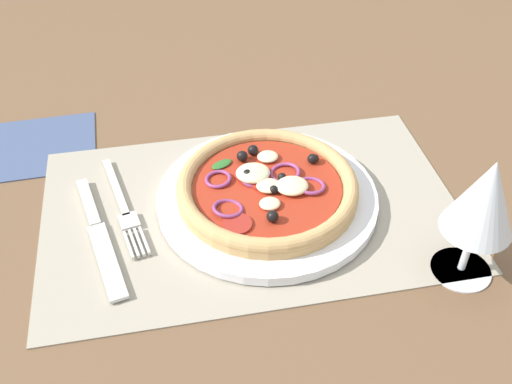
# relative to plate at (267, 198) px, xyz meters

# --- Properties ---
(ground_plane) EXTENTS (1.90, 1.40, 0.02)m
(ground_plane) POSITION_rel_plate_xyz_m (0.02, 0.01, -0.02)
(ground_plane) COLOR brown
(placemat) EXTENTS (0.49, 0.30, 0.00)m
(placemat) POSITION_rel_plate_xyz_m (0.02, 0.01, -0.01)
(placemat) COLOR #A39984
(placemat) RESTS_ON ground_plane
(plate) EXTENTS (0.26, 0.26, 0.01)m
(plate) POSITION_rel_plate_xyz_m (0.00, 0.00, 0.00)
(plate) COLOR white
(plate) RESTS_ON placemat
(pizza) EXTENTS (0.21, 0.21, 0.03)m
(pizza) POSITION_rel_plate_xyz_m (0.00, -0.00, 0.02)
(pizza) COLOR tan
(pizza) RESTS_ON plate
(fork) EXTENTS (0.05, 0.18, 0.00)m
(fork) POSITION_rel_plate_xyz_m (0.17, -0.01, -0.00)
(fork) COLOR silver
(fork) RESTS_ON placemat
(knife) EXTENTS (0.06, 0.20, 0.01)m
(knife) POSITION_rel_plate_xyz_m (0.20, 0.02, -0.00)
(knife) COLOR silver
(knife) RESTS_ON placemat
(wine_glass) EXTENTS (0.07, 0.07, 0.15)m
(wine_glass) POSITION_rel_plate_xyz_m (-0.18, 0.14, 0.09)
(wine_glass) COLOR silver
(wine_glass) RESTS_ON ground_plane
(napkin) EXTENTS (0.15, 0.14, 0.00)m
(napkin) POSITION_rel_plate_xyz_m (0.28, -0.17, -0.01)
(napkin) COLOR #425175
(napkin) RESTS_ON ground_plane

